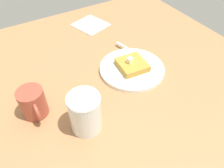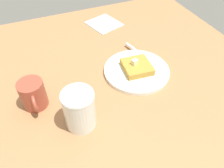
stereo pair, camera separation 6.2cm
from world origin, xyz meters
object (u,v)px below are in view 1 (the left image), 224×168
(syrup_jar, at_px, (85,114))
(coffee_mug, at_px, (33,103))
(plate, at_px, (132,68))
(fork, at_px, (135,53))
(napkin, at_px, (91,25))

(syrup_jar, height_order, coffee_mug, syrup_jar)
(plate, bearing_deg, coffee_mug, -87.60)
(fork, relative_size, coffee_mug, 1.65)
(plate, distance_m, fork, 0.08)
(fork, height_order, coffee_mug, coffee_mug)
(plate, bearing_deg, syrup_jar, -61.48)
(napkin, height_order, coffee_mug, coffee_mug)
(fork, xyz_separation_m, napkin, (-0.28, -0.04, -0.01))
(fork, bearing_deg, coffee_mug, -79.32)
(fork, relative_size, napkin, 1.23)
(coffee_mug, bearing_deg, syrup_jar, 42.43)
(fork, distance_m, syrup_jar, 0.33)
(plate, xyz_separation_m, napkin, (-0.33, 0.01, -0.01))
(fork, height_order, napkin, fork)
(syrup_jar, relative_size, napkin, 0.86)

